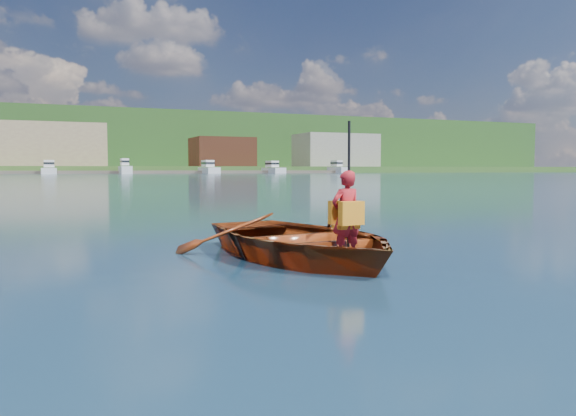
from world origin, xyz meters
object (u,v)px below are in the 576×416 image
(child_paddler, at_px, (346,215))
(marina_yachts, at_px, (77,169))
(dock, at_px, (52,172))
(rowboat, at_px, (300,240))

(child_paddler, distance_m, marina_yachts, 144.18)
(dock, bearing_deg, marina_yachts, -38.06)
(rowboat, relative_size, child_paddler, 2.41)
(dock, height_order, marina_yachts, marina_yachts)
(dock, bearing_deg, rowboat, -87.96)
(rowboat, bearing_deg, child_paddler, -72.88)
(marina_yachts, bearing_deg, dock, 141.94)
(rowboat, distance_m, child_paddler, 1.00)
(rowboat, distance_m, dock, 148.06)
(child_paddler, bearing_deg, rowboat, 107.12)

